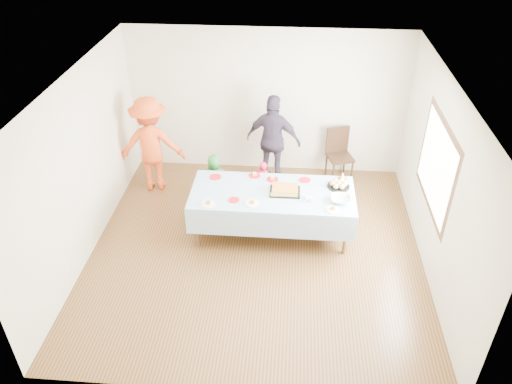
# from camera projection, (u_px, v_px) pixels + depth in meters

# --- Properties ---
(ground) EXTENTS (5.00, 5.00, 0.00)m
(ground) POSITION_uv_depth(u_px,v_px,m) (256.00, 249.00, 7.69)
(ground) COLOR #492C14
(ground) RESTS_ON ground
(room_walls) EXTENTS (5.04, 5.04, 2.72)m
(room_walls) POSITION_uv_depth(u_px,v_px,m) (260.00, 148.00, 6.71)
(room_walls) COLOR #C0B79D
(room_walls) RESTS_ON ground
(party_table) EXTENTS (2.50, 1.10, 0.78)m
(party_table) POSITION_uv_depth(u_px,v_px,m) (272.00, 195.00, 7.64)
(party_table) COLOR #53331C
(party_table) RESTS_ON ground
(birthday_cake) EXTENTS (0.46, 0.35, 0.08)m
(birthday_cake) POSITION_uv_depth(u_px,v_px,m) (285.00, 190.00, 7.59)
(birthday_cake) COLOR black
(birthday_cake) RESTS_ON party_table
(rolls_tray) EXTENTS (0.35, 0.35, 0.10)m
(rolls_tray) POSITION_uv_depth(u_px,v_px,m) (339.00, 185.00, 7.70)
(rolls_tray) COLOR black
(rolls_tray) RESTS_ON party_table
(punch_bowl) EXTENTS (0.30, 0.30, 0.07)m
(punch_bowl) POSITION_uv_depth(u_px,v_px,m) (341.00, 199.00, 7.38)
(punch_bowl) COLOR silver
(punch_bowl) RESTS_ON party_table
(party_hat) EXTENTS (0.09, 0.09, 0.16)m
(party_hat) POSITION_uv_depth(u_px,v_px,m) (343.00, 176.00, 7.84)
(party_hat) COLOR silver
(party_hat) RESTS_ON party_table
(fork_pile) EXTENTS (0.24, 0.18, 0.07)m
(fork_pile) POSITION_uv_depth(u_px,v_px,m) (307.00, 198.00, 7.42)
(fork_pile) COLOR white
(fork_pile) RESTS_ON party_table
(plate_red_far_a) EXTENTS (0.19, 0.19, 0.01)m
(plate_red_far_a) POSITION_uv_depth(u_px,v_px,m) (215.00, 177.00, 7.96)
(plate_red_far_a) COLOR red
(plate_red_far_a) RESTS_ON party_table
(plate_red_far_b) EXTENTS (0.19, 0.19, 0.01)m
(plate_red_far_b) POSITION_uv_depth(u_px,v_px,m) (255.00, 175.00, 8.00)
(plate_red_far_b) COLOR red
(plate_red_far_b) RESTS_ON party_table
(plate_red_far_c) EXTENTS (0.19, 0.19, 0.01)m
(plate_red_far_c) POSITION_uv_depth(u_px,v_px,m) (272.00, 179.00, 7.90)
(plate_red_far_c) COLOR red
(plate_red_far_c) RESTS_ON party_table
(plate_red_far_d) EXTENTS (0.18, 0.18, 0.01)m
(plate_red_far_d) POSITION_uv_depth(u_px,v_px,m) (305.00, 180.00, 7.88)
(plate_red_far_d) COLOR red
(plate_red_far_d) RESTS_ON party_table
(plate_red_near) EXTENTS (0.16, 0.16, 0.01)m
(plate_red_near) POSITION_uv_depth(u_px,v_px,m) (234.00, 200.00, 7.42)
(plate_red_near) COLOR red
(plate_red_near) RESTS_ON party_table
(plate_white_left) EXTENTS (0.21, 0.21, 0.01)m
(plate_white_left) POSITION_uv_depth(u_px,v_px,m) (208.00, 204.00, 7.34)
(plate_white_left) COLOR white
(plate_white_left) RESTS_ON party_table
(plate_white_mid) EXTENTS (0.21, 0.21, 0.01)m
(plate_white_mid) POSITION_uv_depth(u_px,v_px,m) (252.00, 203.00, 7.35)
(plate_white_mid) COLOR white
(plate_white_mid) RESTS_ON party_table
(plate_white_right) EXTENTS (0.21, 0.21, 0.01)m
(plate_white_right) POSITION_uv_depth(u_px,v_px,m) (333.00, 209.00, 7.22)
(plate_white_right) COLOR white
(plate_white_right) RESTS_ON party_table
(dining_chair) EXTENTS (0.54, 0.54, 0.98)m
(dining_chair) POSITION_uv_depth(u_px,v_px,m) (339.00, 151.00, 9.17)
(dining_chair) COLOR black
(dining_chair) RESTS_ON ground
(toddler_left) EXTENTS (0.33, 0.27, 0.78)m
(toddler_left) POSITION_uv_depth(u_px,v_px,m) (263.00, 182.00, 8.58)
(toddler_left) COLOR red
(toddler_left) RESTS_ON ground
(toddler_mid) EXTENTS (0.44, 0.30, 0.88)m
(toddler_mid) POSITION_uv_depth(u_px,v_px,m) (215.00, 178.00, 8.57)
(toddler_mid) COLOR #226728
(toddler_mid) RESTS_ON ground
(toddler_right) EXTENTS (0.49, 0.45, 0.82)m
(toddler_right) POSITION_uv_depth(u_px,v_px,m) (339.00, 198.00, 8.12)
(toddler_right) COLOR tan
(toddler_right) RESTS_ON ground
(adult_left) EXTENTS (1.19, 0.78, 1.74)m
(adult_left) POSITION_uv_depth(u_px,v_px,m) (151.00, 144.00, 8.69)
(adult_left) COLOR #DC4A1B
(adult_left) RESTS_ON ground
(adult_right) EXTENTS (1.06, 0.64, 1.69)m
(adult_right) POSITION_uv_depth(u_px,v_px,m) (273.00, 140.00, 8.87)
(adult_right) COLOR #352C3D
(adult_right) RESTS_ON ground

